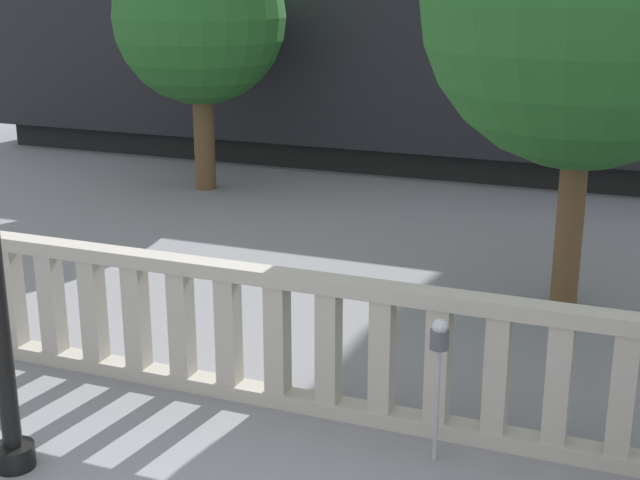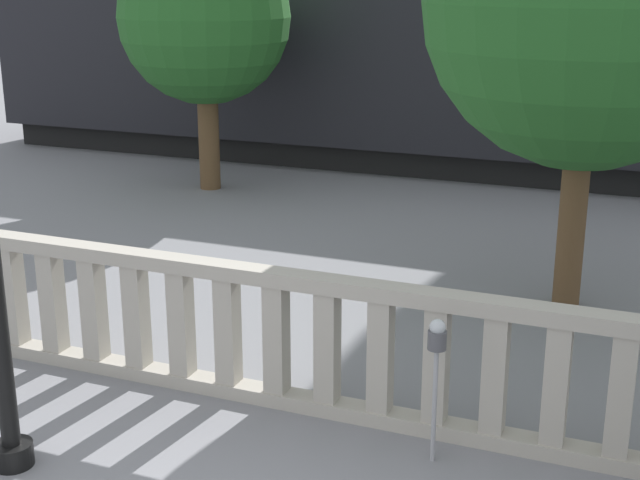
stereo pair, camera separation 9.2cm
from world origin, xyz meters
name	(u,v)px [view 1 (the left image)]	position (x,y,z in m)	size (l,w,h in m)	color
balustrade	(355,351)	(0.00, 3.36, 0.68)	(17.87, 0.24, 1.35)	#ADA599
parking_meter	(439,349)	(0.88, 2.91, 1.02)	(0.16, 0.16, 1.28)	#99999E
train_near	(445,74)	(-1.97, 14.51, 1.95)	(20.21, 3.09, 4.31)	black
train_far	(635,51)	(1.29, 24.03, 1.79)	(29.77, 2.77, 4.00)	black
tree_left	(588,3)	(1.44, 7.10, 3.63)	(3.80, 3.80, 5.55)	brown
tree_right	(200,18)	(-5.69, 10.95, 3.17)	(3.16, 3.16, 4.77)	brown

